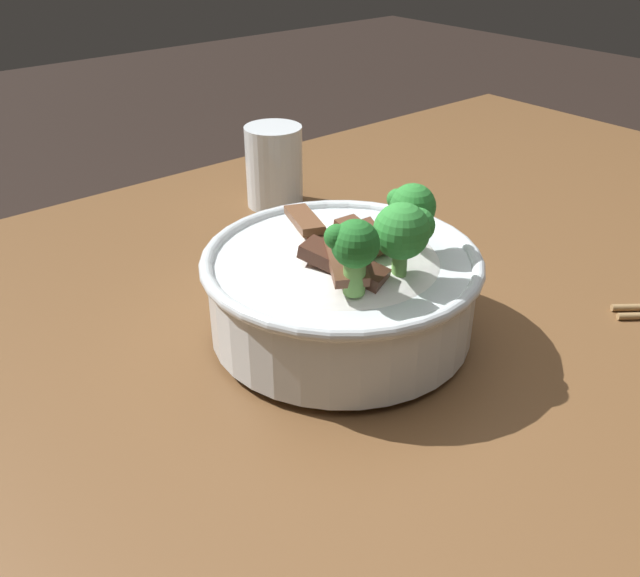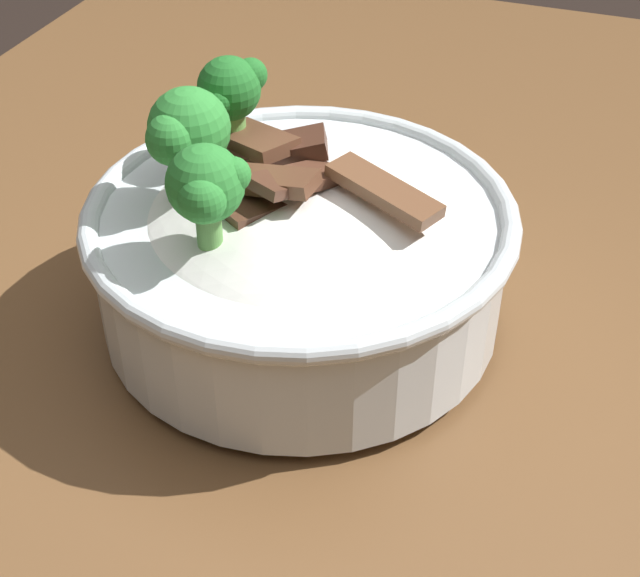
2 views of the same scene
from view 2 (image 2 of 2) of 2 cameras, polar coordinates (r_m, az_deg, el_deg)
name	(u,v)px [view 2 (image 2 of 2)]	position (r m, az deg, el deg)	size (l,w,h in m)	color
rice_bowl	(297,245)	(0.54, -1.41, 2.68)	(0.25, 0.25, 0.15)	silver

